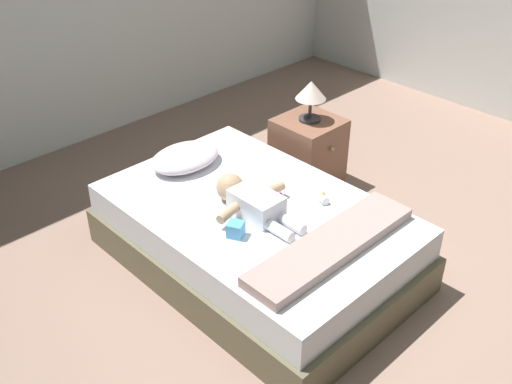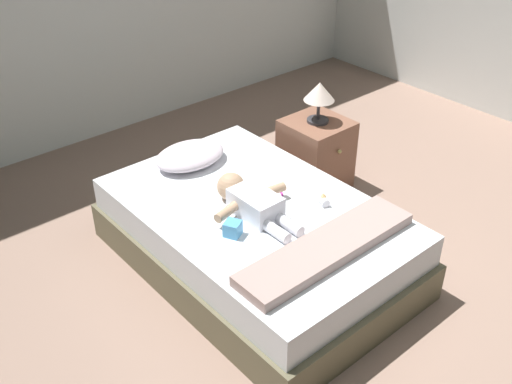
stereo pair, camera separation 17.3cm
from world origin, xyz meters
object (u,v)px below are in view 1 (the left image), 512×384
object	(u,v)px
nightstand	(308,152)
baby_bottle	(322,197)
toothbrush	(278,188)
baby	(250,201)
pillow	(185,157)
bed	(256,237)
lamp	(311,92)
toy_block	(236,229)

from	to	relation	value
nightstand	baby_bottle	distance (m)	0.94
toothbrush	baby_bottle	distance (m)	0.29
baby	toothbrush	bearing A→B (deg)	9.59
pillow	baby	distance (m)	0.69
baby	nightstand	distance (m)	1.13
bed	toothbrush	world-z (taller)	toothbrush
bed	pillow	size ratio (longest dim) A/B	3.87
nightstand	lamp	world-z (taller)	lamp
baby	toy_block	bearing A→B (deg)	-152.06
baby_bottle	baby	bearing A→B (deg)	149.37
baby	bed	bearing A→B (deg)	11.90
bed	lamp	xyz separation A→B (m)	(0.95, 0.43, 0.53)
pillow	lamp	xyz separation A→B (m)	(0.95, -0.24, 0.25)
pillow	toy_block	size ratio (longest dim) A/B	4.22
nightstand	lamp	bearing A→B (deg)	90.00
nightstand	baby_bottle	size ratio (longest dim) A/B	4.87
toothbrush	toy_block	xyz separation A→B (m)	(-0.51, -0.17, 0.03)
pillow	toothbrush	world-z (taller)	pillow
bed	nightstand	distance (m)	1.05
baby	baby_bottle	world-z (taller)	baby
nightstand	toy_block	world-z (taller)	nightstand
pillow	toothbrush	size ratio (longest dim) A/B	4.16
baby	toothbrush	size ratio (longest dim) A/B	5.41
bed	baby	bearing A→B (deg)	-168.10
lamp	nightstand	bearing A→B (deg)	-90.00
pillow	baby	world-z (taller)	baby
bed	pillow	world-z (taller)	pillow
bed	nightstand	size ratio (longest dim) A/B	3.53
pillow	lamp	distance (m)	1.01
bed	toothbrush	distance (m)	0.33
toothbrush	nightstand	distance (m)	0.85
toy_block	lamp	bearing A→B (deg)	24.41
toothbrush	lamp	distance (m)	0.88
pillow	baby_bottle	size ratio (longest dim) A/B	4.45
lamp	baby_bottle	world-z (taller)	lamp
nightstand	baby	bearing A→B (deg)	-156.40
baby	nightstand	size ratio (longest dim) A/B	1.19
bed	baby	distance (m)	0.30
baby	toothbrush	world-z (taller)	baby
toothbrush	toy_block	bearing A→B (deg)	-161.83
nightstand	lamp	size ratio (longest dim) A/B	1.79
baby_bottle	toy_block	bearing A→B (deg)	169.99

